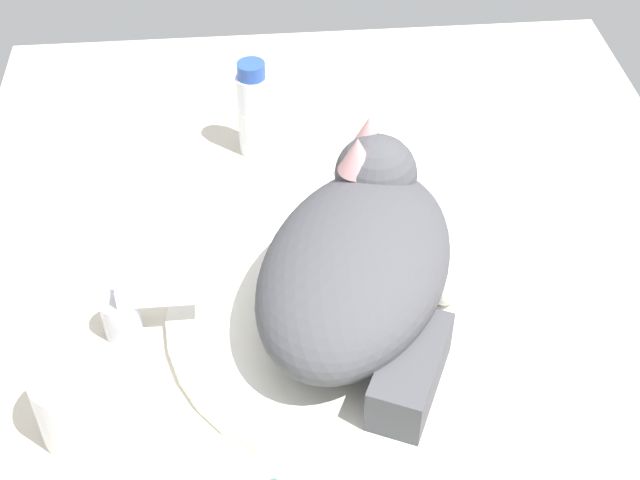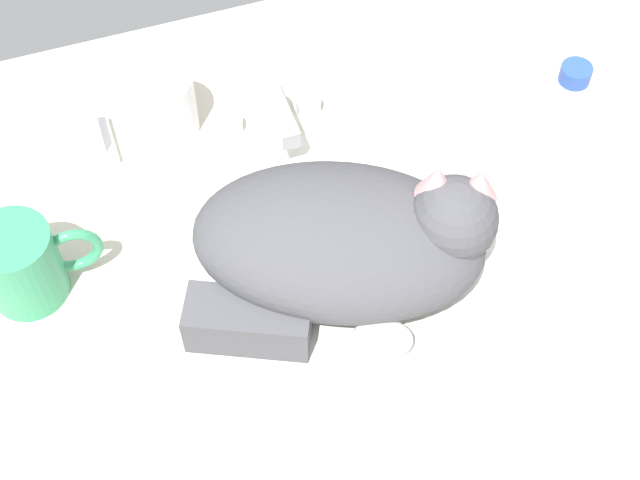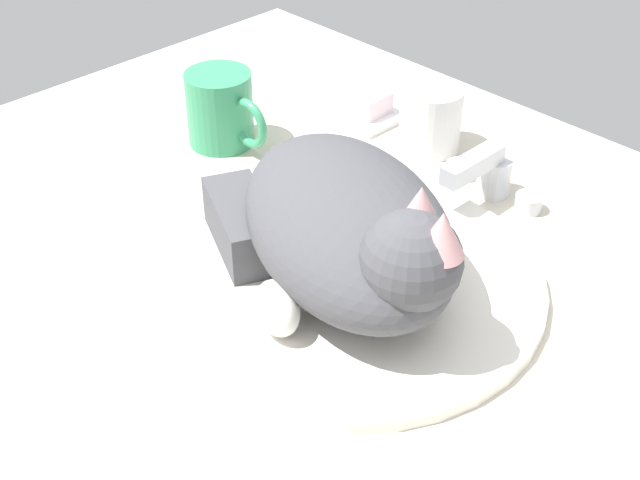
{
  "view_description": "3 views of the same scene",
  "coord_description": "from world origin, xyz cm",
  "px_view_note": "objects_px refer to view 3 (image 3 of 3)",
  "views": [
    {
      "loc": [
        -59.8,
        8.71,
        65.77
      ],
      "look_at": [
        2.87,
        3.04,
        7.87
      ],
      "focal_mm": 51.09,
      "sensor_mm": 36.0,
      "label": 1
    },
    {
      "loc": [
        -17.83,
        -46.43,
        78.32
      ],
      "look_at": [
        -1.75,
        0.1,
        7.53
      ],
      "focal_mm": 52.92,
      "sensor_mm": 36.0,
      "label": 2
    },
    {
      "loc": [
        43.59,
        -45.89,
        50.81
      ],
      "look_at": [
        -2.04,
        -1.3,
        4.68
      ],
      "focal_mm": 49.55,
      "sensor_mm": 36.0,
      "label": 3
    }
  ],
  "objects_px": {
    "cat": "(348,230)",
    "soap_bar": "(360,99)",
    "faucet": "(488,176)",
    "rinse_cup": "(430,119)",
    "coffee_mug": "(222,109)"
  },
  "relations": [
    {
      "from": "cat",
      "to": "soap_bar",
      "type": "relative_size",
      "value": 4.68
    },
    {
      "from": "faucet",
      "to": "rinse_cup",
      "type": "xyz_separation_m",
      "value": [
        -0.11,
        0.04,
        0.01
      ]
    },
    {
      "from": "cat",
      "to": "soap_bar",
      "type": "height_order",
      "value": "cat"
    },
    {
      "from": "faucet",
      "to": "soap_bar",
      "type": "height_order",
      "value": "faucet"
    },
    {
      "from": "faucet",
      "to": "cat",
      "type": "height_order",
      "value": "cat"
    },
    {
      "from": "cat",
      "to": "soap_bar",
      "type": "xyz_separation_m",
      "value": [
        -0.22,
        0.25,
        -0.04
      ]
    },
    {
      "from": "rinse_cup",
      "to": "faucet",
      "type": "bearing_deg",
      "value": -19.26
    },
    {
      "from": "soap_bar",
      "to": "coffee_mug",
      "type": "bearing_deg",
      "value": -113.11
    },
    {
      "from": "coffee_mug",
      "to": "rinse_cup",
      "type": "height_order",
      "value": "coffee_mug"
    },
    {
      "from": "coffee_mug",
      "to": "rinse_cup",
      "type": "relative_size",
      "value": 1.58
    },
    {
      "from": "faucet",
      "to": "cat",
      "type": "distance_m",
      "value": 0.22
    },
    {
      "from": "faucet",
      "to": "coffee_mug",
      "type": "bearing_deg",
      "value": -156.54
    },
    {
      "from": "rinse_cup",
      "to": "soap_bar",
      "type": "bearing_deg",
      "value": -178.33
    },
    {
      "from": "soap_bar",
      "to": "faucet",
      "type": "bearing_deg",
      "value": -9.32
    },
    {
      "from": "coffee_mug",
      "to": "rinse_cup",
      "type": "bearing_deg",
      "value": 43.0
    }
  ]
}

